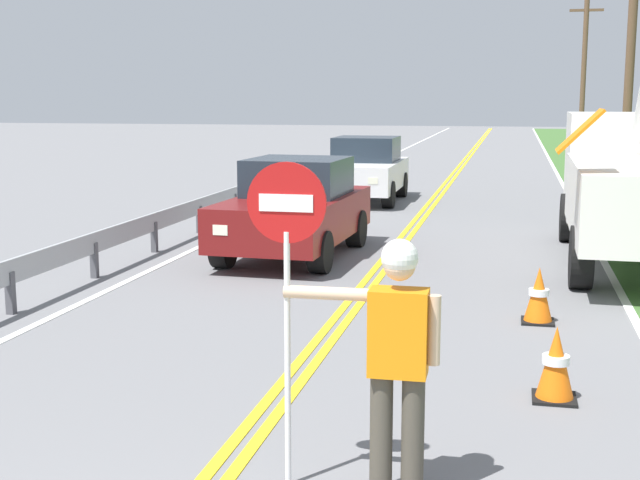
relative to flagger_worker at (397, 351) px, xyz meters
name	(u,v)px	position (x,y,z in m)	size (l,w,h in m)	color
centerline_yellow_left	(428,203)	(-1.40, 16.79, -1.04)	(0.11, 110.00, 0.01)	yellow
centerline_yellow_right	(435,204)	(-1.22, 16.79, -1.04)	(0.11, 110.00, 0.01)	yellow
edge_line_right	(575,207)	(2.29, 16.79, -1.04)	(0.12, 110.00, 0.01)	silver
edge_line_left	(298,200)	(-4.91, 16.79, -1.04)	(0.12, 110.00, 0.01)	silver
flagger_worker	(397,351)	(0.00, 0.00, 0.00)	(1.09, 0.25, 1.83)	#474238
stop_sign_paddle	(287,252)	(-0.77, -0.01, 0.66)	(0.56, 0.04, 2.33)	silver
utility_bucket_truck	(639,178)	(2.81, 9.70, 0.36)	(2.76, 6.84, 5.36)	white
oncoming_sedan_nearest	(295,209)	(-2.95, 8.78, -0.21)	(2.07, 4.18, 1.70)	maroon
oncoming_sedan_second	(365,170)	(-3.11, 16.97, -0.21)	(1.92, 4.11, 1.70)	silver
utility_pole_mid	(631,36)	(4.16, 23.09, 3.55)	(1.80, 0.28, 8.82)	brown
utility_pole_far	(584,70)	(4.34, 44.79, 3.14)	(1.80, 0.28, 8.01)	brown
traffic_cone_lead	(556,365)	(1.18, 2.24, -0.71)	(0.40, 0.40, 0.70)	orange
traffic_cone_mid	(539,296)	(1.10, 5.04, -0.71)	(0.40, 0.40, 0.70)	orange
guardrail_left_shoulder	(218,201)	(-5.51, 12.00, -0.53)	(0.10, 32.00, 0.71)	#9EA0A3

